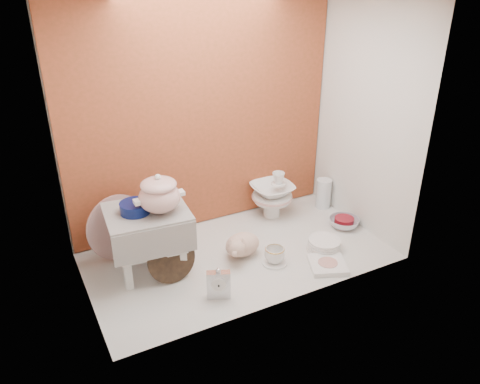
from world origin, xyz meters
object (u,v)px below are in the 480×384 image
(plush_pig, at_px, (242,244))
(porcelain_tower, at_px, (272,195))
(floral_platter, at_px, (119,227))
(crystal_bowl, at_px, (344,223))
(blue_white_vase, at_px, (140,235))
(soup_tureen, at_px, (159,193))
(dinner_plate_stack, at_px, (324,245))
(gold_rim_teacup, at_px, (275,255))
(step_stool, at_px, (149,241))
(mantel_clock, at_px, (219,283))

(plush_pig, relative_size, porcelain_tower, 0.85)
(floral_platter, bearing_deg, crystal_bowl, -14.05)
(floral_platter, xyz_separation_m, blue_white_vase, (0.12, 0.00, -0.09))
(plush_pig, xyz_separation_m, porcelain_tower, (0.42, 0.35, 0.08))
(soup_tureen, relative_size, dinner_plate_stack, 1.24)
(floral_platter, relative_size, plush_pig, 1.44)
(blue_white_vase, height_order, porcelain_tower, porcelain_tower)
(gold_rim_teacup, relative_size, crystal_bowl, 0.61)
(porcelain_tower, bearing_deg, blue_white_vase, -179.91)
(step_stool, xyz_separation_m, floral_platter, (-0.12, 0.23, 0.00))
(blue_white_vase, bearing_deg, dinner_plate_stack, -27.61)
(porcelain_tower, bearing_deg, step_stool, -166.28)
(dinner_plate_stack, height_order, crystal_bowl, dinner_plate_stack)
(mantel_clock, height_order, gold_rim_teacup, mantel_clock)
(mantel_clock, xyz_separation_m, porcelain_tower, (0.72, 0.65, 0.07))
(plush_pig, height_order, dinner_plate_stack, plush_pig)
(soup_tureen, bearing_deg, crystal_bowl, -3.51)
(mantel_clock, bearing_deg, step_stool, 143.41)
(soup_tureen, relative_size, crystal_bowl, 1.35)
(mantel_clock, distance_m, crystal_bowl, 1.11)
(porcelain_tower, bearing_deg, gold_rim_teacup, -119.23)
(blue_white_vase, relative_size, mantel_clock, 1.17)
(blue_white_vase, xyz_separation_m, gold_rim_teacup, (0.66, -0.51, -0.05))
(floral_platter, relative_size, mantel_clock, 2.16)
(mantel_clock, height_order, crystal_bowl, mantel_clock)
(floral_platter, bearing_deg, porcelain_tower, 0.31)
(blue_white_vase, height_order, crystal_bowl, blue_white_vase)
(step_stool, relative_size, gold_rim_teacup, 3.69)
(mantel_clock, relative_size, crystal_bowl, 0.92)
(soup_tureen, xyz_separation_m, dinner_plate_stack, (0.95, -0.24, -0.47))
(blue_white_vase, xyz_separation_m, plush_pig, (0.53, -0.35, -0.03))
(dinner_plate_stack, bearing_deg, porcelain_tower, 96.84)
(floral_platter, bearing_deg, mantel_clock, -61.15)
(plush_pig, bearing_deg, floral_platter, 131.08)
(soup_tureen, bearing_deg, plush_pig, -8.12)
(blue_white_vase, bearing_deg, soup_tureen, -78.54)
(mantel_clock, xyz_separation_m, gold_rim_teacup, (0.43, 0.14, -0.03))
(gold_rim_teacup, xyz_separation_m, porcelain_tower, (0.29, 0.51, 0.11))
(soup_tureen, relative_size, mantel_clock, 1.45)
(step_stool, relative_size, dinner_plate_stack, 2.07)
(dinner_plate_stack, relative_size, porcelain_tower, 0.66)
(blue_white_vase, distance_m, porcelain_tower, 0.95)
(plush_pig, distance_m, crystal_bowl, 0.77)
(mantel_clock, distance_m, dinner_plate_stack, 0.79)
(plush_pig, height_order, porcelain_tower, porcelain_tower)
(mantel_clock, bearing_deg, blue_white_vase, 133.16)
(step_stool, xyz_separation_m, blue_white_vase, (0.01, 0.23, -0.09))
(floral_platter, xyz_separation_m, mantel_clock, (0.35, -0.64, -0.11))
(soup_tureen, distance_m, mantel_clock, 0.58)
(floral_platter, distance_m, mantel_clock, 0.74)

